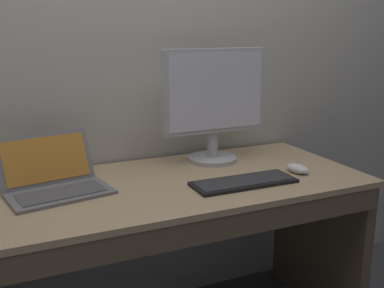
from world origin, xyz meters
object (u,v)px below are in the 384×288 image
object	(u,v)px
external_monitor	(215,102)
wired_keyboard	(244,182)
laptop_space_gray	(55,181)
computer_mouse	(298,169)

from	to	relation	value
external_monitor	wired_keyboard	xyz separation A→B (m)	(-0.03, -0.31, -0.26)
laptop_space_gray	external_monitor	world-z (taller)	external_monitor
wired_keyboard	computer_mouse	distance (m)	0.27
external_monitor	wired_keyboard	bearing A→B (deg)	-95.66
wired_keyboard	computer_mouse	world-z (taller)	computer_mouse
laptop_space_gray	wired_keyboard	xyz separation A→B (m)	(0.66, -0.21, -0.03)
laptop_space_gray	wired_keyboard	world-z (taller)	laptop_space_gray
laptop_space_gray	external_monitor	bearing A→B (deg)	8.48
laptop_space_gray	computer_mouse	distance (m)	0.95
laptop_space_gray	computer_mouse	xyz separation A→B (m)	(0.93, -0.18, -0.02)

